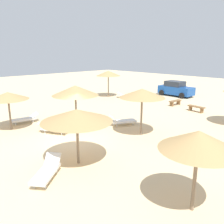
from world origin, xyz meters
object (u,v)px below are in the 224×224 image
object	(u,v)px
parasol_2	(108,73)
lounger_3	(53,128)
lounger_1	(47,171)
parked_car	(176,89)
parasol_0	(142,93)
parasol_4	(198,141)
parasol_5	(8,96)
lounger_2	(126,95)
bench_1	(175,102)
parasol_1	(77,116)
lounger_5	(25,119)
lounger_0	(122,121)
bench_0	(196,108)
parasol_3	(75,91)

from	to	relation	value
parasol_2	lounger_3	world-z (taller)	parasol_2
lounger_1	parked_car	size ratio (longest dim) A/B	0.46
parasol_0	parasol_4	distance (m)	7.15
parasol_5	lounger_2	world-z (taller)	parasol_5
lounger_3	bench_1	distance (m)	12.58
lounger_3	parked_car	xyz separation A→B (m)	(-1.61, 17.05, 0.51)
parasol_5	lounger_1	distance (m)	7.62
parasol_1	lounger_5	bearing A→B (deg)	172.63
parasol_0	lounger_5	world-z (taller)	parasol_0
lounger_2	lounger_0	bearing A→B (deg)	-48.70
parasol_1	bench_1	distance (m)	14.37
parasol_5	parked_car	xyz separation A→B (m)	(0.96, 18.67, -1.42)
bench_0	parasol_5	bearing A→B (deg)	-115.21
lounger_1	parasol_2	bearing A→B (deg)	129.00
bench_0	parasol_1	bearing A→B (deg)	-86.51
parasol_3	lounger_5	distance (m)	4.55
parasol_3	lounger_3	size ratio (longest dim) A/B	1.55
parasol_0	parked_car	world-z (taller)	parasol_0
parasol_4	lounger_0	size ratio (longest dim) A/B	1.38
parked_car	parasol_1	bearing A→B (deg)	-71.68
parasol_2	parasol_0	bearing A→B (deg)	-34.20
parasol_0	parasol_2	bearing A→B (deg)	145.80
parasol_3	bench_1	world-z (taller)	parasol_3
parasol_5	bench_0	distance (m)	14.77
parasol_0	parasol_1	distance (m)	5.07
parasol_0	lounger_0	world-z (taller)	parasol_0
parasol_3	lounger_5	bearing A→B (deg)	-148.79
parasol_0	parasol_3	bearing A→B (deg)	-153.90
lounger_0	bench_0	xyz separation A→B (m)	(1.78, 7.32, 0.02)
parasol_3	parked_car	distance (m)	15.45
bench_0	lounger_1	bearing A→B (deg)	-86.08
parasol_1	lounger_1	xyz separation A→B (m)	(0.22, -1.70, -1.95)
parasol_1	lounger_3	distance (m)	5.04
parasol_0	parasol_1	xyz separation A→B (m)	(0.42, -5.04, -0.33)
parasol_5	lounger_1	size ratio (longest dim) A/B	1.40
parasol_1	lounger_5	size ratio (longest dim) A/B	1.60
parasol_0	parasol_1	world-z (taller)	parasol_0
lounger_2	parasol_5	bearing A→B (deg)	-80.58
parasol_5	lounger_3	xyz separation A→B (m)	(2.57, 1.62, -1.93)
parasol_3	parasol_4	world-z (taller)	parasol_3
lounger_2	lounger_1	bearing A→B (deg)	-57.57
parasol_0	parasol_2	size ratio (longest dim) A/B	0.97
parasol_4	lounger_5	size ratio (longest dim) A/B	1.36
bench_0	parked_car	xyz separation A→B (m)	(-5.29, 5.41, 0.48)
parked_car	bench_1	bearing A→B (deg)	-59.03
parasol_3	lounger_3	xyz separation A→B (m)	(-0.03, -1.78, -2.21)
parasol_5	lounger_3	bearing A→B (deg)	32.31
parasol_3	parasol_0	bearing A→B (deg)	26.10
parasol_3	parasol_4	bearing A→B (deg)	-13.88
parasol_1	bench_1	bearing A→B (deg)	103.68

